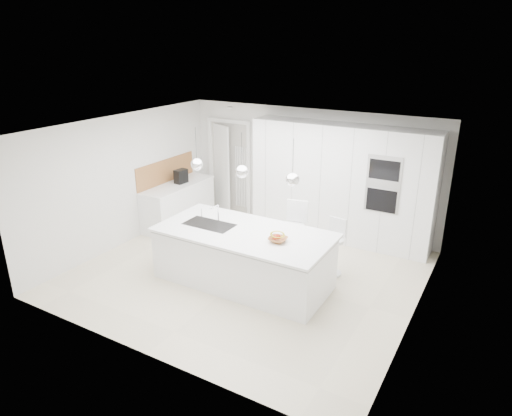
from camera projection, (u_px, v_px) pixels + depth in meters
The scene contains 28 objects.
floor at pixel (247, 273), 7.86m from camera, with size 5.50×5.50×0.00m, color beige.
wall_back at pixel (309, 169), 9.45m from camera, with size 5.50×5.50×0.00m, color silver.
wall_left at pixel (124, 180), 8.71m from camera, with size 5.00×5.00×0.00m, color silver.
ceiling at pixel (246, 128), 6.99m from camera, with size 5.50×5.50×0.00m, color white.
tall_cabinets at pixel (340, 183), 8.87m from camera, with size 3.60×0.60×2.30m, color white.
oven_stack at pixel (383, 185), 8.13m from camera, with size 0.62×0.04×1.05m, color #A5A5A8, non-canonical shape.
doorway_frame at pixel (230, 168), 10.42m from camera, with size 1.11×0.08×2.13m, color white, non-canonical shape.
hallway_door at pixel (219, 168), 10.51m from camera, with size 0.82×0.04×2.00m, color white.
radiator at pixel (241, 177), 10.32m from camera, with size 0.32×0.04×1.40m, color white, non-canonical shape.
left_base_cabinets at pixel (179, 205), 9.83m from camera, with size 0.60×1.80×0.86m, color white.
left_worktop at pixel (177, 185), 9.68m from camera, with size 0.62×1.82×0.04m, color white.
oak_backsplash at pixel (166, 171), 9.72m from camera, with size 0.02×1.80×0.50m, color #AA6A32.
island_base at pixel (243, 259), 7.42m from camera, with size 2.80×1.20×0.86m, color white.
island_worktop at pixel (244, 232), 7.30m from camera, with size 2.84×1.40×0.04m, color white.
island_sink at pixel (209, 229), 7.59m from camera, with size 0.84×0.44×0.18m, color #3F3F42, non-canonical shape.
island_tap at pixel (218, 213), 7.65m from camera, with size 0.02×0.02×0.30m, color white.
pendant_left at pixel (197, 164), 7.31m from camera, with size 0.20×0.20×0.20m, color white.
pendant_mid at pixel (242, 172), 6.91m from camera, with size 0.20×0.20×0.20m, color white.
pendant_right at pixel (293, 180), 6.51m from camera, with size 0.20×0.20×0.20m, color white.
fruit_bowl at pixel (278, 240), 6.90m from camera, with size 0.28×0.28×0.07m, color #AA6A32.
espresso_machine at pixel (181, 176), 9.70m from camera, with size 0.18×0.27×0.29m, color black.
bar_stool_left at pixel (293, 235), 7.91m from camera, with size 0.39×0.54×1.18m, color white, non-canonical shape.
bar_stool_right at pixel (334, 248), 7.65m from camera, with size 0.32×0.45×0.98m, color white, non-canonical shape.
apple_a at pixel (278, 237), 6.91m from camera, with size 0.08×0.08×0.08m, color red.
apple_b at pixel (276, 237), 6.93m from camera, with size 0.07×0.07×0.07m, color red.
apple_c at pixel (277, 237), 6.93m from camera, with size 0.07×0.07×0.07m, color red.
apple_extra_3 at pixel (275, 237), 6.90m from camera, with size 0.07×0.07×0.07m, color red.
banana_bunch at pixel (277, 234), 6.86m from camera, with size 0.23×0.23×0.03m, color yellow.
Camera 1 is at (3.62, -5.97, 3.78)m, focal length 32.00 mm.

